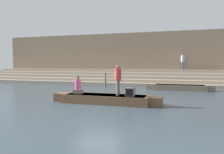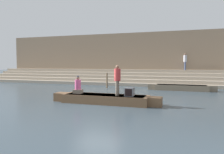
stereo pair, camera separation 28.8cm
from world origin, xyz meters
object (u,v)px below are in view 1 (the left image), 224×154
at_px(tv_set, 130,92).
at_px(person_on_steps, 183,60).
at_px(mooring_post, 105,80).
at_px(rowboat_main, 106,99).
at_px(person_rowing, 78,87).
at_px(moored_boat_shore, 179,87).
at_px(person_standing, 118,78).

height_order(tv_set, person_on_steps, person_on_steps).
bearing_deg(mooring_post, rowboat_main, -71.07).
distance_m(rowboat_main, mooring_post, 7.57).
relative_size(tv_set, person_on_steps, 0.27).
relative_size(person_rowing, moored_boat_shore, 0.19).
xyz_separation_m(rowboat_main, person_standing, (0.71, -0.01, 1.15)).
bearing_deg(person_rowing, mooring_post, 106.34).
bearing_deg(tv_set, person_on_steps, 72.23).
bearing_deg(person_standing, person_on_steps, 86.05).
bearing_deg(person_standing, rowboat_main, -169.57).
height_order(rowboat_main, mooring_post, mooring_post).
relative_size(tv_set, moored_boat_shore, 0.09).
bearing_deg(moored_boat_shore, person_rowing, -129.90).
bearing_deg(rowboat_main, tv_set, -1.92).
distance_m(tv_set, person_on_steps, 13.13).
xyz_separation_m(person_rowing, moored_boat_shore, (5.51, 7.37, -0.63)).
height_order(rowboat_main, moored_boat_shore, rowboat_main).
bearing_deg(moored_boat_shore, tv_set, -111.44).
distance_m(rowboat_main, moored_boat_shore, 8.32).
height_order(mooring_post, person_on_steps, person_on_steps).
distance_m(person_standing, tv_set, 0.99).
bearing_deg(rowboat_main, person_rowing, -177.68).
height_order(tv_set, moored_boat_shore, tv_set).
relative_size(person_standing, moored_boat_shore, 0.30).
xyz_separation_m(mooring_post, person_on_steps, (6.61, 5.46, 1.84)).
bearing_deg(person_rowing, rowboat_main, 9.94).
relative_size(person_rowing, mooring_post, 0.75).
bearing_deg(person_standing, mooring_post, 125.12).
xyz_separation_m(rowboat_main, mooring_post, (-2.45, 7.15, 0.42)).
relative_size(person_rowing, person_on_steps, 0.59).
relative_size(rowboat_main, mooring_post, 4.50).
xyz_separation_m(rowboat_main, person_rowing, (-1.64, -0.00, 0.62)).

